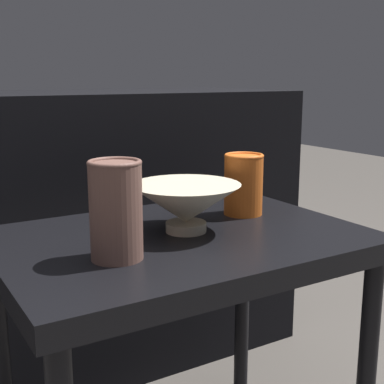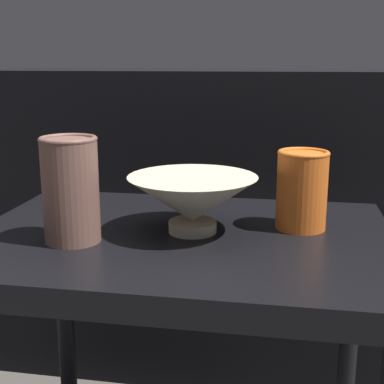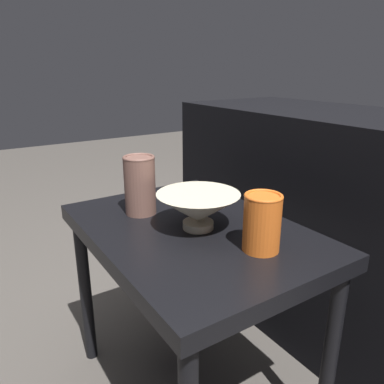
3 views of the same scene
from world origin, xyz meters
TOP-DOWN VIEW (x-y plane):
  - table at (0.00, 0.00)m, footprint 0.66×0.47m
  - couch_backdrop at (0.00, 0.60)m, footprint 1.22×0.50m
  - bowl at (0.02, 0.01)m, footprint 0.20×0.20m
  - vase_textured_left at (-0.15, -0.07)m, footprint 0.09×0.09m
  - vase_colorful_right at (0.19, 0.06)m, footprint 0.08×0.08m

SIDE VIEW (x-z plane):
  - couch_backdrop at x=0.00m, z-range 0.00..0.77m
  - table at x=0.00m, z-range 0.20..0.72m
  - bowl at x=0.02m, z-range 0.53..0.62m
  - vase_colorful_right at x=0.19m, z-range 0.53..0.66m
  - vase_textured_left at x=-0.15m, z-range 0.53..0.69m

